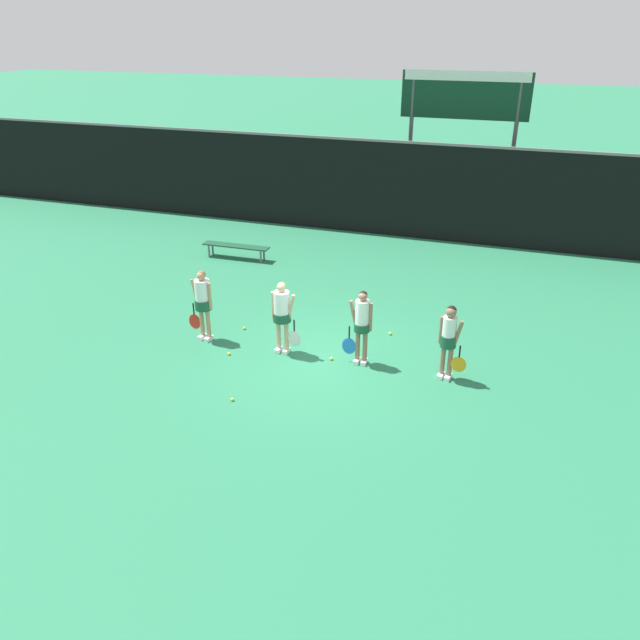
% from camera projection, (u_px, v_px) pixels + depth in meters
% --- Properties ---
extents(ground_plane, '(140.00, 140.00, 0.00)m').
position_uv_depth(ground_plane, '(319.00, 357.00, 13.70)').
color(ground_plane, '#26724C').
extents(fence_windscreen, '(60.00, 0.08, 3.19)m').
position_uv_depth(fence_windscreen, '(407.00, 190.00, 20.66)').
color(fence_windscreen, black).
rests_on(fence_windscreen, ground_plane).
extents(scoreboard, '(4.17, 0.15, 5.23)m').
position_uv_depth(scoreboard, '(464.00, 108.00, 20.37)').
color(scoreboard, '#515156').
rests_on(scoreboard, ground_plane).
extents(bench_courtside, '(2.14, 0.41, 0.43)m').
position_uv_depth(bench_courtside, '(236.00, 247.00, 19.24)').
color(bench_courtside, '#19472D').
rests_on(bench_courtside, ground_plane).
extents(player_0, '(0.67, 0.39, 1.69)m').
position_uv_depth(player_0, '(203.00, 300.00, 14.06)').
color(player_0, tan).
rests_on(player_0, ground_plane).
extents(player_1, '(0.68, 0.40, 1.66)m').
position_uv_depth(player_1, '(282.00, 312.00, 13.51)').
color(player_1, tan).
rests_on(player_1, ground_plane).
extents(player_2, '(0.64, 0.34, 1.67)m').
position_uv_depth(player_2, '(362.00, 322.00, 13.08)').
color(player_2, '#8C664C').
rests_on(player_2, ground_plane).
extents(player_3, '(0.62, 0.33, 1.63)m').
position_uv_depth(player_3, '(449.00, 337.00, 12.51)').
color(player_3, '#8C664C').
rests_on(player_3, ground_plane).
extents(tennis_ball_0, '(0.07, 0.07, 0.07)m').
position_uv_depth(tennis_ball_0, '(229.00, 354.00, 13.79)').
color(tennis_ball_0, '#CCE033').
rests_on(tennis_ball_0, ground_plane).
extents(tennis_ball_1, '(0.07, 0.07, 0.07)m').
position_uv_depth(tennis_ball_1, '(331.00, 359.00, 13.58)').
color(tennis_ball_1, '#CCE033').
rests_on(tennis_ball_1, ground_plane).
extents(tennis_ball_2, '(0.07, 0.07, 0.07)m').
position_uv_depth(tennis_ball_2, '(390.00, 333.00, 14.67)').
color(tennis_ball_2, '#CCE033').
rests_on(tennis_ball_2, ground_plane).
extents(tennis_ball_3, '(0.07, 0.07, 0.07)m').
position_uv_depth(tennis_ball_3, '(232.00, 399.00, 12.12)').
color(tennis_ball_3, '#CCE033').
rests_on(tennis_ball_3, ground_plane).
extents(tennis_ball_4, '(0.07, 0.07, 0.07)m').
position_uv_depth(tennis_ball_4, '(244.00, 328.00, 14.92)').
color(tennis_ball_4, '#CCE033').
rests_on(tennis_ball_4, ground_plane).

